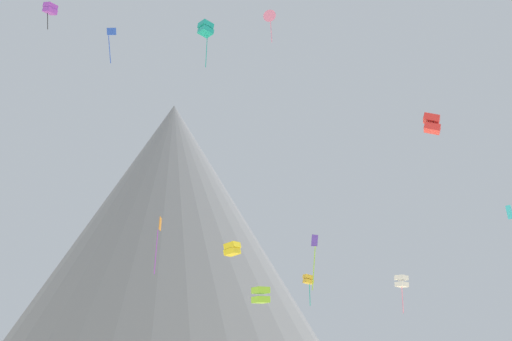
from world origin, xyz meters
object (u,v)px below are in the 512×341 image
object	(u,v)px
kite_white_low	(402,281)
kite_yellow_low	(232,249)
kite_pink_high	(270,17)
kite_indigo_low	(314,251)
kite_orange_low	(159,231)
kite_violet_high	(50,9)
kite_red_mid	(432,124)
kite_teal_high	(206,29)
kite_blue_high	(111,37)
kite_lime_low	(261,295)
kite_gold_low	(308,280)
rock_massif	(170,230)
kite_cyan_mid	(509,212)

from	to	relation	value
kite_white_low	kite_yellow_low	bearing A→B (deg)	-152.38
kite_yellow_low	kite_pink_high	size ratio (longest dim) A/B	0.51
kite_indigo_low	kite_orange_low	world-z (taller)	kite_orange_low
kite_violet_high	kite_red_mid	size ratio (longest dim) A/B	1.77
kite_teal_high	kite_red_mid	world-z (taller)	kite_teal_high
kite_white_low	kite_pink_high	bearing A→B (deg)	-132.34
kite_white_low	kite_red_mid	xyz separation A→B (m)	(2.11, -6.99, 13.65)
kite_orange_low	kite_blue_high	world-z (taller)	kite_blue_high
kite_indigo_low	kite_pink_high	distance (m)	27.79
kite_lime_low	kite_blue_high	xyz separation A→B (m)	(-15.35, 1.62, 26.18)
kite_lime_low	kite_pink_high	world-z (taller)	kite_pink_high
kite_indigo_low	kite_gold_low	world-z (taller)	kite_indigo_low
kite_violet_high	kite_orange_low	bearing A→B (deg)	100.60
kite_gold_low	kite_blue_high	bearing A→B (deg)	93.10
rock_massif	kite_gold_low	size ratio (longest dim) A/B	21.96
kite_red_mid	rock_massif	bearing A→B (deg)	-136.32
kite_yellow_low	kite_pink_high	distance (m)	25.81
kite_lime_low	kite_teal_high	xyz separation A→B (m)	(-6.28, 8.14, 30.42)
kite_gold_low	kite_teal_high	bearing A→B (deg)	79.90
kite_white_low	kite_violet_high	size ratio (longest dim) A/B	1.08
kite_white_low	kite_teal_high	xyz separation A→B (m)	(-19.86, 3.58, 28.86)
rock_massif	kite_pink_high	size ratio (longest dim) A/B	18.49
kite_pink_high	kite_red_mid	world-z (taller)	kite_pink_high
kite_gold_low	kite_yellow_low	bearing A→B (deg)	57.99
kite_red_mid	kite_violet_high	bearing A→B (deg)	-89.04
kite_yellow_low	kite_gold_low	xyz separation A→B (m)	(8.13, -1.85, -3.51)
kite_blue_high	rock_massif	bearing A→B (deg)	125.76
kite_yellow_low	kite_gold_low	size ratio (longest dim) A/B	0.61
kite_teal_high	kite_pink_high	bearing A→B (deg)	-150.17
kite_lime_low	kite_yellow_low	world-z (taller)	kite_yellow_low
kite_red_mid	kite_lime_low	bearing A→B (deg)	-84.31
kite_teal_high	kite_orange_low	size ratio (longest dim) A/B	1.07
kite_lime_low	kite_red_mid	distance (m)	21.99
kite_orange_low	kite_cyan_mid	bearing A→B (deg)	-51.68
kite_pink_high	kite_blue_high	size ratio (longest dim) A/B	0.95
kite_teal_high	kite_gold_low	bearing A→B (deg)	-119.66
kite_cyan_mid	kite_gold_low	bearing A→B (deg)	81.45
kite_yellow_low	kite_indigo_low	bearing A→B (deg)	-117.42
kite_orange_low	kite_red_mid	xyz separation A→B (m)	(25.11, -3.08, 9.36)
kite_white_low	kite_blue_high	world-z (taller)	kite_blue_high
kite_cyan_mid	kite_teal_high	distance (m)	38.17
kite_indigo_low	kite_gold_low	distance (m)	11.78
kite_violet_high	kite_pink_high	bearing A→B (deg)	120.34
kite_violet_high	kite_blue_high	distance (m)	12.04
kite_cyan_mid	kite_red_mid	xyz separation A→B (m)	(-6.06, 0.34, 8.29)
kite_cyan_mid	kite_orange_low	distance (m)	31.38
kite_cyan_mid	kite_teal_high	xyz separation A→B (m)	(-28.03, 10.91, 23.50)
kite_cyan_mid	kite_teal_high	world-z (taller)	kite_teal_high
kite_gold_low	kite_pink_high	distance (m)	28.77
kite_indigo_low	kite_violet_high	xyz separation A→B (m)	(-28.70, 8.86, 28.82)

